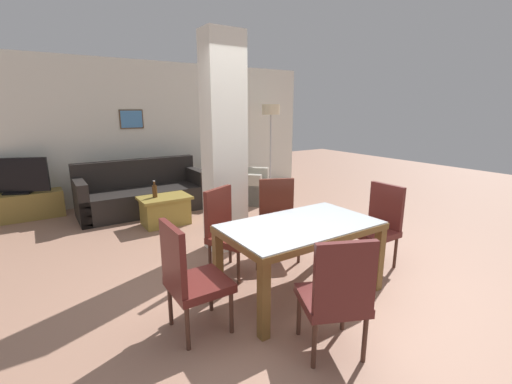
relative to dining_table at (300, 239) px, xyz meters
The scene contains 16 objects.
ground_plane 0.57m from the dining_table, ahead, with size 18.00×18.00×0.00m, color #A1755F.
back_wall 4.65m from the dining_table, 90.02° to the left, with size 7.20×0.09×2.70m.
divider_pillar 1.63m from the dining_table, 92.11° to the left, with size 0.49×0.34×2.70m.
dining_table is the anchor object (origin of this frame).
dining_chair_near_left 0.92m from the dining_table, 113.99° to the right, with size 0.61×0.61×0.96m.
dining_chair_head_left 1.16m from the dining_table, behind, with size 0.46×0.46×0.96m.
dining_chair_head_right 1.18m from the dining_table, ahead, with size 0.46×0.46×0.96m.
dining_chair_far_right 0.93m from the dining_table, 66.33° to the left, with size 0.61×0.61×0.96m.
dining_chair_far_left 0.88m from the dining_table, 115.18° to the left, with size 0.61×0.61×0.96m.
sofa 3.73m from the dining_table, 98.12° to the left, with size 2.14×0.88×0.90m.
armchair 3.65m from the dining_table, 67.99° to the left, with size 1.25×1.25×0.77m.
coffee_table 2.82m from the dining_table, 98.77° to the left, with size 0.77×0.53×0.45m.
bottle 2.86m from the dining_table, 101.28° to the left, with size 0.07×0.07×0.26m.
tv_stand 4.92m from the dining_table, 118.66° to the left, with size 1.26×0.40×0.44m.
tv_screen 4.91m from the dining_table, 118.66° to the left, with size 0.93×0.43×0.59m.
floor_lamp 4.77m from the dining_table, 57.95° to the left, with size 0.39×0.39×1.89m.
Camera 1 is at (-2.07, -2.37, 1.81)m, focal length 24.00 mm.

